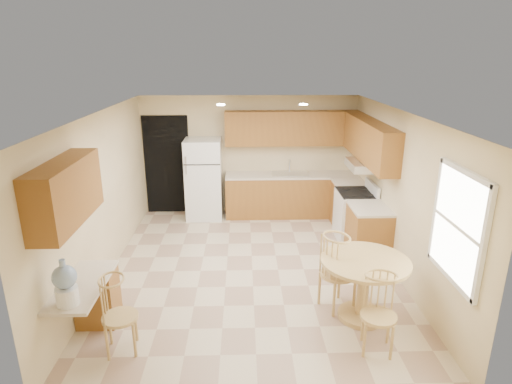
{
  "coord_description": "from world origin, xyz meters",
  "views": [
    {
      "loc": [
        -0.12,
        -6.13,
        3.31
      ],
      "look_at": [
        0.07,
        0.3,
        1.22
      ],
      "focal_mm": 30.0,
      "sensor_mm": 36.0,
      "label": 1
    }
  ],
  "objects_px": {
    "stove": "(355,215)",
    "water_crock": "(66,284)",
    "refrigerator": "(204,179)",
    "chair_table_a": "(340,268)",
    "chair_desk": "(117,312)",
    "chair_table_b": "(382,311)",
    "dining_table": "(364,280)"
  },
  "relations": [
    {
      "from": "stove",
      "to": "water_crock",
      "type": "relative_size",
      "value": 2.08
    },
    {
      "from": "refrigerator",
      "to": "water_crock",
      "type": "bearing_deg",
      "value": -103.08
    },
    {
      "from": "refrigerator",
      "to": "chair_table_a",
      "type": "xyz_separation_m",
      "value": [
        2.07,
        -3.57,
        -0.19
      ]
    },
    {
      "from": "chair_table_a",
      "to": "chair_desk",
      "type": "distance_m",
      "value": 2.79
    },
    {
      "from": "refrigerator",
      "to": "chair_table_b",
      "type": "xyz_separation_m",
      "value": [
        2.35,
        -4.46,
        -0.26
      ]
    },
    {
      "from": "chair_desk",
      "to": "water_crock",
      "type": "bearing_deg",
      "value": -83.06
    },
    {
      "from": "chair_desk",
      "to": "dining_table",
      "type": "bearing_deg",
      "value": 92.27
    },
    {
      "from": "stove",
      "to": "chair_table_b",
      "type": "bearing_deg",
      "value": -99.19
    },
    {
      "from": "dining_table",
      "to": "chair_desk",
      "type": "relative_size",
      "value": 1.21
    },
    {
      "from": "stove",
      "to": "chair_table_a",
      "type": "xyz_separation_m",
      "value": [
        -0.8,
        -2.35,
        0.17
      ]
    },
    {
      "from": "dining_table",
      "to": "chair_table_b",
      "type": "height_order",
      "value": "chair_table_b"
    },
    {
      "from": "stove",
      "to": "dining_table",
      "type": "height_order",
      "value": "stove"
    },
    {
      "from": "dining_table",
      "to": "stove",
      "type": "bearing_deg",
      "value": 78.16
    },
    {
      "from": "chair_table_b",
      "to": "chair_table_a",
      "type": "bearing_deg",
      "value": -61.09
    },
    {
      "from": "dining_table",
      "to": "chair_desk",
      "type": "bearing_deg",
      "value": -167.44
    },
    {
      "from": "chair_table_b",
      "to": "water_crock",
      "type": "relative_size",
      "value": 1.81
    },
    {
      "from": "chair_table_a",
      "to": "water_crock",
      "type": "bearing_deg",
      "value": -97.95
    },
    {
      "from": "chair_desk",
      "to": "refrigerator",
      "type": "bearing_deg",
      "value": 161.91
    },
    {
      "from": "chair_table_a",
      "to": "chair_desk",
      "type": "relative_size",
      "value": 1.13
    },
    {
      "from": "refrigerator",
      "to": "dining_table",
      "type": "height_order",
      "value": "refrigerator"
    },
    {
      "from": "water_crock",
      "to": "chair_desk",
      "type": "bearing_deg",
      "value": 17.23
    },
    {
      "from": "chair_table_a",
      "to": "water_crock",
      "type": "height_order",
      "value": "water_crock"
    },
    {
      "from": "stove",
      "to": "water_crock",
      "type": "distance_m",
      "value": 5.16
    },
    {
      "from": "stove",
      "to": "water_crock",
      "type": "xyz_separation_m",
      "value": [
        -3.92,
        -3.3,
        0.54
      ]
    },
    {
      "from": "chair_desk",
      "to": "chair_table_a",
      "type": "bearing_deg",
      "value": 96.52
    },
    {
      "from": "stove",
      "to": "chair_desk",
      "type": "relative_size",
      "value": 1.17
    },
    {
      "from": "water_crock",
      "to": "chair_table_b",
      "type": "bearing_deg",
      "value": 0.95
    },
    {
      "from": "chair_table_b",
      "to": "chair_desk",
      "type": "bearing_deg",
      "value": 9.84
    },
    {
      "from": "refrigerator",
      "to": "chair_table_a",
      "type": "relative_size",
      "value": 1.58
    },
    {
      "from": "chair_desk",
      "to": "water_crock",
      "type": "height_order",
      "value": "water_crock"
    },
    {
      "from": "dining_table",
      "to": "refrigerator",
      "type": "bearing_deg",
      "value": 122.26
    },
    {
      "from": "chair_table_a",
      "to": "chair_table_b",
      "type": "xyz_separation_m",
      "value": [
        0.28,
        -0.89,
        -0.07
      ]
    }
  ]
}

